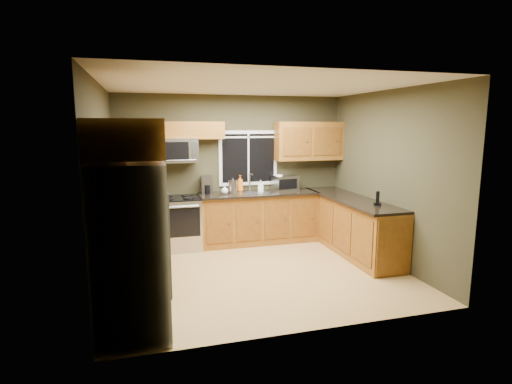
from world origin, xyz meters
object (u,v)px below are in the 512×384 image
soap_bottle_a (240,183)px  cordless_phone (377,201)px  soap_bottle_b (261,186)px  microwave (175,150)px  kettle (233,186)px  refrigerator (131,249)px  soap_bottle_c (225,190)px  paper_towel_roll (279,183)px  coffee_maker (207,185)px  range (178,223)px  toaster_oven (285,183)px

soap_bottle_a → cordless_phone: bearing=-46.6°
soap_bottle_b → cordless_phone: (1.38, -1.71, -0.04)m
soap_bottle_a → cordless_phone: 2.53m
microwave → kettle: microwave is taller
refrigerator → cordless_phone: 3.78m
soap_bottle_b → soap_bottle_c: (-0.69, -0.08, -0.03)m
paper_towel_roll → cordless_phone: 2.00m
refrigerator → soap_bottle_a: (1.86, 3.00, 0.19)m
soap_bottle_c → coffee_maker: bearing=155.4°
microwave → kettle: bearing=-2.8°
soap_bottle_a → soap_bottle_c: bearing=-148.9°
microwave → kettle: (1.00, -0.05, -0.66)m
soap_bottle_b → soap_bottle_c: 0.70m
range → coffee_maker: 0.84m
refrigerator → toaster_oven: 3.99m
kettle → paper_towel_roll: size_ratio=0.85×
range → soap_bottle_b: size_ratio=4.43×
refrigerator → coffee_maker: (1.22, 2.94, 0.19)m
refrigerator → soap_bottle_b: refrigerator is taller
range → kettle: bearing=4.9°
coffee_maker → soap_bottle_b: coffee_maker is taller
kettle → soap_bottle_a: 0.22m
kettle → paper_towel_roll: 0.89m
kettle → soap_bottle_a: bearing=40.3°
coffee_maker → soap_bottle_c: size_ratio=1.98×
coffee_maker → kettle: bearing=-10.0°
microwave → toaster_oven: size_ratio=1.54×
coffee_maker → kettle: (0.46, -0.08, -0.02)m
coffee_maker → soap_bottle_a: (0.63, 0.06, 0.00)m
kettle → coffee_maker: bearing=170.0°
refrigerator → coffee_maker: refrigerator is taller
paper_towel_roll → soap_bottle_a: paper_towel_roll is taller
refrigerator → microwave: microwave is taller
microwave → paper_towel_roll: 2.00m
microwave → soap_bottle_b: size_ratio=3.59×
soap_bottle_c → toaster_oven: bearing=5.6°
refrigerator → coffee_maker: 3.19m
cordless_phone → coffee_maker: bearing=143.2°
range → microwave: microwave is taller
refrigerator → microwave: bearing=76.7°
kettle → soap_bottle_b: kettle is taller
range → coffee_maker: coffee_maker is taller
soap_bottle_a → soap_bottle_c: (-0.33, -0.20, -0.07)m
paper_towel_roll → soap_bottle_b: (-0.36, -0.00, -0.05)m
microwave → toaster_oven: (2.02, 0.01, -0.65)m
paper_towel_roll → cordless_phone: paper_towel_roll is taller
soap_bottle_b → kettle: bearing=-177.6°
coffee_maker → soap_bottle_c: 0.34m
range → soap_bottle_c: soap_bottle_c is taller
coffee_maker → paper_towel_roll: bearing=-2.4°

